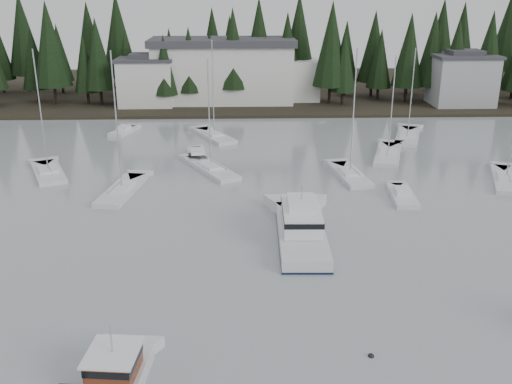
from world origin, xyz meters
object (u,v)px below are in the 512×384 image
house_west (146,81)px  runabout_4 (197,156)px  sailboat_9 (350,176)px  runabout_3 (124,132)px  sailboat_13 (506,181)px  cabin_cruiser_center (301,230)px  sailboat_1 (214,137)px  sailboat_0 (407,138)px  sailboat_8 (49,174)px  sailboat_6 (388,156)px  harbor_inn (235,71)px  sailboat_11 (211,170)px  house_east_a (462,79)px  runabout_1 (402,197)px  sailboat_7 (122,191)px

house_west → runabout_4: 32.59m
sailboat_9 → runabout_3: bearing=46.6°
house_west → sailboat_13: sailboat_13 is taller
cabin_cruiser_center → sailboat_1: (-8.54, 34.01, -0.72)m
sailboat_0 → sailboat_8: sailboat_8 is taller
sailboat_0 → sailboat_6: (-4.94, -8.81, 0.00)m
sailboat_0 → harbor_inn: bearing=62.4°
sailboat_6 → runabout_3: size_ratio=2.14×
harbor_inn → sailboat_9: 44.36m
sailboat_11 → runabout_4: sailboat_11 is taller
house_east_a → runabout_1: 49.99m
sailboat_11 → runabout_4: size_ratio=1.97×
house_west → sailboat_0: (39.09, -21.95, -4.60)m
harbor_inn → sailboat_8: (-20.72, -40.20, -5.70)m
cabin_cruiser_center → sailboat_6: 27.60m
sailboat_13 → sailboat_0: bearing=35.2°
house_east_a → runabout_4: bearing=-145.8°
cabin_cruiser_center → sailboat_13: 27.45m
sailboat_11 → runabout_1: 21.75m
sailboat_8 → harbor_inn: bearing=-51.6°
sailboat_7 → sailboat_11: (8.73, 7.08, -0.02)m
sailboat_0 → sailboat_8: size_ratio=0.89×
sailboat_0 → runabout_1: (-7.21, -23.62, 0.08)m
sailboat_6 → runabout_4: bearing=106.8°
house_west → sailboat_1: (12.24, -20.89, -4.58)m
house_west → sailboat_8: (-5.68, -36.85, -4.57)m
harbor_inn → sailboat_13: size_ratio=2.48×
house_east_a → sailboat_1: (-41.76, -19.89, -4.83)m
sailboat_7 → sailboat_1: bearing=-12.4°
house_west → sailboat_6: (34.15, -30.77, -4.59)m
sailboat_0 → sailboat_13: sailboat_0 is taller
house_west → runabout_3: 18.41m
cabin_cruiser_center → sailboat_6: bearing=-27.4°
sailboat_1 → runabout_1: size_ratio=2.05×
house_east_a → sailboat_0: (-14.91, -20.95, -4.85)m
sailboat_0 → sailboat_9: size_ratio=0.88×
sailboat_8 → sailboat_7: bearing=-147.5°
harbor_inn → sailboat_11: 39.73m
sailboat_13 → runabout_3: sailboat_13 is taller
sailboat_8 → sailboat_11: bearing=-111.3°
cabin_cruiser_center → sailboat_11: 20.78m
sailboat_13 → runabout_1: sailboat_13 is taller
sailboat_0 → sailboat_7: 41.17m
sailboat_1 → runabout_4: size_ratio=2.06×
harbor_inn → sailboat_1: sailboat_1 is taller
house_east_a → sailboat_0: size_ratio=0.83×
house_east_a → sailboat_11: size_ratio=0.81×
harbor_inn → sailboat_8: size_ratio=2.06×
sailboat_6 → runabout_1: size_ratio=1.90×
sailboat_7 → runabout_1: (28.20, -2.61, 0.05)m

